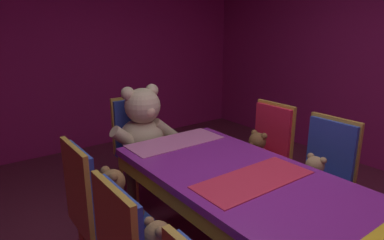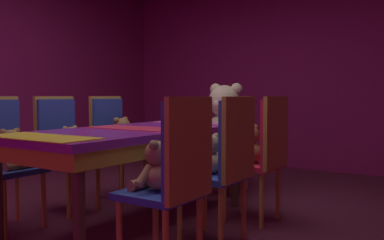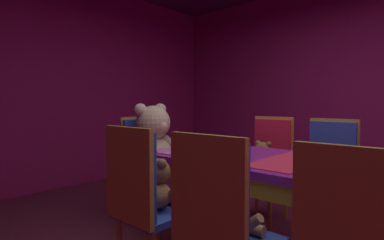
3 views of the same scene
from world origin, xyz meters
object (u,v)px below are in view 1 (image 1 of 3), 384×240
(chair_right_1, at_px, (325,168))
(teddy_left_2, at_px, (114,196))
(king_teddy_bear, at_px, (144,127))
(banquet_table, at_px, (253,193))
(chair_left_2, at_px, (92,203))
(teddy_right_1, at_px, (313,176))
(throne_chair, at_px, (136,137))
(chair_right_2, at_px, (268,146))
(teddy_right_2, at_px, (257,151))

(chair_right_1, bearing_deg, teddy_left_2, -20.93)
(king_teddy_bear, bearing_deg, chair_right_1, 30.49)
(banquet_table, bearing_deg, chair_left_2, 144.62)
(teddy_left_2, bearing_deg, chair_left_2, 180.00)
(chair_right_1, xyz_separation_m, teddy_right_1, (-0.14, 0.00, -0.02))
(banquet_table, distance_m, chair_left_2, 0.99)
(banquet_table, height_order, chair_left_2, chair_left_2)
(banquet_table, bearing_deg, king_teddy_bear, 90.00)
(throne_chair, bearing_deg, chair_left_2, -39.71)
(teddy_left_2, xyz_separation_m, chair_right_2, (1.48, 0.02, -0.00))
(banquet_table, distance_m, teddy_left_2, 0.88)
(chair_right_2, relative_size, throne_chair, 1.00)
(chair_right_1, distance_m, king_teddy_bear, 1.58)
(teddy_left_2, relative_size, teddy_right_2, 1.08)
(teddy_left_2, bearing_deg, throne_chair, 55.80)
(chair_right_1, bearing_deg, chair_left_2, -19.16)
(teddy_right_2, relative_size, throne_chair, 0.32)
(teddy_right_2, xyz_separation_m, throne_chair, (-0.67, 0.95, 0.01))
(teddy_right_1, bearing_deg, chair_right_2, -105.55)
(teddy_left_2, relative_size, throne_chair, 0.35)
(chair_right_1, bearing_deg, banquet_table, 1.03)
(banquet_table, height_order, teddy_right_2, teddy_right_2)
(teddy_left_2, relative_size, chair_right_2, 0.35)
(chair_right_1, relative_size, king_teddy_bear, 1.41)
(teddy_left_2, height_order, throne_chair, throne_chair)
(teddy_right_1, bearing_deg, teddy_right_2, -91.56)
(throne_chair, bearing_deg, chair_right_1, 27.62)
(teddy_left_2, distance_m, throne_chair, 1.17)
(teddy_right_2, bearing_deg, chair_right_1, 102.43)
(teddy_left_2, relative_size, chair_right_1, 0.35)
(chair_left_2, bearing_deg, chair_right_1, -19.16)
(teddy_right_2, bearing_deg, chair_right_2, 180.00)
(banquet_table, distance_m, king_teddy_bear, 1.38)
(chair_left_2, height_order, chair_right_2, same)
(king_teddy_bear, bearing_deg, banquet_table, -0.00)
(throne_chair, distance_m, king_teddy_bear, 0.22)
(chair_left_2, distance_m, chair_right_2, 1.62)
(chair_right_1, xyz_separation_m, throne_chair, (-0.80, 1.53, 0.00))
(teddy_right_1, relative_size, teddy_right_2, 0.91)
(teddy_right_1, height_order, chair_right_2, chair_right_2)
(chair_right_1, bearing_deg, teddy_right_1, 0.00)
(teddy_left_2, relative_size, king_teddy_bear, 0.49)
(chair_left_2, xyz_separation_m, chair_right_2, (1.62, 0.02, 0.00))
(chair_left_2, relative_size, teddy_right_1, 3.39)
(chair_right_1, relative_size, chair_right_2, 1.00)
(banquet_table, relative_size, throne_chair, 2.05)
(teddy_right_1, distance_m, king_teddy_bear, 1.52)
(chair_right_1, distance_m, chair_right_2, 0.58)
(teddy_right_2, distance_m, king_teddy_bear, 1.04)
(chair_right_1, relative_size, throne_chair, 1.00)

